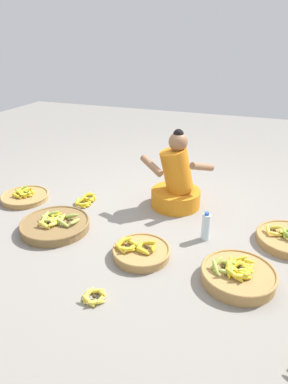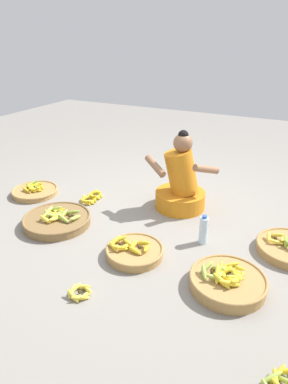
{
  "view_description": "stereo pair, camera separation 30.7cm",
  "coord_description": "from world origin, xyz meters",
  "px_view_note": "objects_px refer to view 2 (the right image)",
  "views": [
    {
      "loc": [
        0.96,
        -2.81,
        1.66
      ],
      "look_at": [
        0.0,
        -0.2,
        0.35
      ],
      "focal_mm": 31.31,
      "sensor_mm": 36.0,
      "label": 1
    },
    {
      "loc": [
        1.24,
        -2.69,
        1.66
      ],
      "look_at": [
        0.0,
        -0.2,
        0.35
      ],
      "focal_mm": 31.31,
      "sensor_mm": 36.0,
      "label": 2
    }
  ],
  "objects_px": {
    "banana_basket_front_right": "(35,191)",
    "loose_bananas_back_left": "(92,197)",
    "vendor_woman_front": "(181,184)",
    "banana_basket_mid_left": "(227,281)",
    "loose_bananas_near_vendor": "(80,292)",
    "water_bottle": "(203,230)",
    "banana_basket_mid_right": "(134,251)",
    "banana_basket_near_bicycle": "(57,220)"
  },
  "relations": [
    {
      "from": "vendor_woman_front",
      "to": "loose_bananas_near_vendor",
      "type": "relative_size",
      "value": 4.35
    },
    {
      "from": "banana_basket_front_right",
      "to": "loose_bananas_near_vendor",
      "type": "height_order",
      "value": "banana_basket_front_right"
    },
    {
      "from": "loose_bananas_back_left",
      "to": "loose_bananas_near_vendor",
      "type": "relative_size",
      "value": 1.72
    },
    {
      "from": "vendor_woman_front",
      "to": "banana_basket_near_bicycle",
      "type": "distance_m",
      "value": 1.28
    },
    {
      "from": "loose_bananas_near_vendor",
      "to": "water_bottle",
      "type": "xyz_separation_m",
      "value": [
        0.57,
        1.02,
        0.1
      ]
    },
    {
      "from": "banana_basket_near_bicycle",
      "to": "loose_bananas_back_left",
      "type": "xyz_separation_m",
      "value": [
        -0.0,
        0.6,
        -0.02
      ]
    },
    {
      "from": "vendor_woman_front",
      "to": "loose_bananas_back_left",
      "type": "relative_size",
      "value": 2.53
    },
    {
      "from": "banana_basket_mid_left",
      "to": "loose_bananas_back_left",
      "type": "height_order",
      "value": "banana_basket_mid_left"
    },
    {
      "from": "water_bottle",
      "to": "vendor_woman_front",
      "type": "bearing_deg",
      "value": 128.0
    },
    {
      "from": "banana_basket_mid_left",
      "to": "banana_basket_mid_right",
      "type": "xyz_separation_m",
      "value": [
        -0.78,
        0.04,
        -0.01
      ]
    },
    {
      "from": "loose_bananas_near_vendor",
      "to": "water_bottle",
      "type": "bearing_deg",
      "value": 60.59
    },
    {
      "from": "banana_basket_near_bicycle",
      "to": "loose_bananas_back_left",
      "type": "distance_m",
      "value": 0.6
    },
    {
      "from": "vendor_woman_front",
      "to": "banana_basket_mid_left",
      "type": "distance_m",
      "value": 1.29
    },
    {
      "from": "banana_basket_near_bicycle",
      "to": "banana_basket_front_right",
      "type": "height_order",
      "value": "banana_basket_near_bicycle"
    },
    {
      "from": "vendor_woman_front",
      "to": "banana_basket_mid_right",
      "type": "relative_size",
      "value": 1.73
    },
    {
      "from": "vendor_woman_front",
      "to": "loose_bananas_near_vendor",
      "type": "bearing_deg",
      "value": -95.55
    },
    {
      "from": "vendor_woman_front",
      "to": "banana_basket_mid_right",
      "type": "bearing_deg",
      "value": -91.34
    },
    {
      "from": "banana_basket_mid_left",
      "to": "banana_basket_front_right",
      "type": "xyz_separation_m",
      "value": [
        -2.36,
        0.58,
        -0.02
      ]
    },
    {
      "from": "banana_basket_front_right",
      "to": "water_bottle",
      "type": "relative_size",
      "value": 1.89
    },
    {
      "from": "banana_basket_mid_right",
      "to": "water_bottle",
      "type": "xyz_separation_m",
      "value": [
        0.44,
        0.44,
        0.08
      ]
    },
    {
      "from": "banana_basket_front_right",
      "to": "loose_bananas_near_vendor",
      "type": "xyz_separation_m",
      "value": [
        1.45,
        -1.11,
        -0.02
      ]
    },
    {
      "from": "vendor_woman_front",
      "to": "banana_basket_mid_right",
      "type": "height_order",
      "value": "vendor_woman_front"
    },
    {
      "from": "banana_basket_mid_left",
      "to": "loose_bananas_back_left",
      "type": "bearing_deg",
      "value": 155.85
    },
    {
      "from": "banana_basket_front_right",
      "to": "loose_bananas_back_left",
      "type": "xyz_separation_m",
      "value": [
        0.67,
        0.18,
        -0.01
      ]
    },
    {
      "from": "loose_bananas_near_vendor",
      "to": "banana_basket_front_right",
      "type": "bearing_deg",
      "value": 142.44
    },
    {
      "from": "banana_basket_mid_left",
      "to": "loose_bananas_near_vendor",
      "type": "xyz_separation_m",
      "value": [
        -0.91,
        -0.53,
        -0.04
      ]
    },
    {
      "from": "banana_basket_mid_left",
      "to": "banana_basket_front_right",
      "type": "bearing_deg",
      "value": 166.2
    },
    {
      "from": "banana_basket_mid_left",
      "to": "banana_basket_mid_right",
      "type": "bearing_deg",
      "value": 176.94
    },
    {
      "from": "loose_bananas_back_left",
      "to": "vendor_woman_front",
      "type": "bearing_deg",
      "value": 15.9
    },
    {
      "from": "water_bottle",
      "to": "loose_bananas_near_vendor",
      "type": "bearing_deg",
      "value": -119.41
    },
    {
      "from": "loose_bananas_back_left",
      "to": "loose_bananas_near_vendor",
      "type": "xyz_separation_m",
      "value": [
        0.78,
        -1.29,
        -0.0
      ]
    },
    {
      "from": "vendor_woman_front",
      "to": "banana_basket_mid_right",
      "type": "distance_m",
      "value": 1.0
    },
    {
      "from": "banana_basket_near_bicycle",
      "to": "loose_bananas_back_left",
      "type": "relative_size",
      "value": 1.95
    },
    {
      "from": "banana_basket_mid_left",
      "to": "water_bottle",
      "type": "bearing_deg",
      "value": 124.87
    },
    {
      "from": "vendor_woman_front",
      "to": "banana_basket_near_bicycle",
      "type": "bearing_deg",
      "value": -137.04
    },
    {
      "from": "vendor_woman_front",
      "to": "banana_basket_mid_left",
      "type": "height_order",
      "value": "vendor_woman_front"
    },
    {
      "from": "banana_basket_mid_right",
      "to": "loose_bananas_back_left",
      "type": "height_order",
      "value": "banana_basket_mid_right"
    },
    {
      "from": "banana_basket_near_bicycle",
      "to": "loose_bananas_back_left",
      "type": "bearing_deg",
      "value": 90.35
    },
    {
      "from": "vendor_woman_front",
      "to": "water_bottle",
      "type": "distance_m",
      "value": 0.7
    },
    {
      "from": "banana_basket_mid_left",
      "to": "water_bottle",
      "type": "xyz_separation_m",
      "value": [
        -0.34,
        0.48,
        0.07
      ]
    },
    {
      "from": "banana_basket_mid_left",
      "to": "banana_basket_front_right",
      "type": "height_order",
      "value": "banana_basket_mid_left"
    },
    {
      "from": "banana_basket_near_bicycle",
      "to": "vendor_woman_front",
      "type": "bearing_deg",
      "value": 42.96
    }
  ]
}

